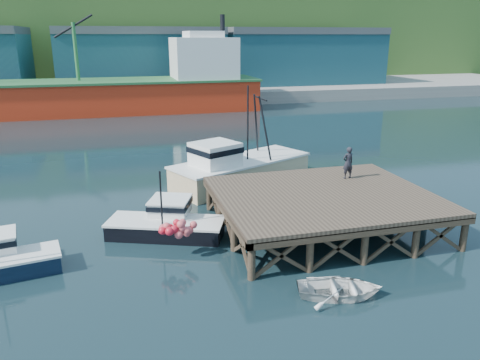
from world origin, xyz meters
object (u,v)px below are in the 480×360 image
object	(u,v)px
boat_black	(167,222)
dockworker	(348,163)
trawler	(238,165)
dinghy	(340,288)

from	to	relation	value
boat_black	dockworker	distance (m)	11.70
boat_black	trawler	bearing A→B (deg)	73.47
dockworker	trawler	bearing A→B (deg)	-60.79
dinghy	dockworker	xyz separation A→B (m)	(5.12, 9.40, 2.75)
boat_black	dinghy	size ratio (longest dim) A/B	1.88
dinghy	trawler	bearing A→B (deg)	16.06
boat_black	dinghy	distance (m)	10.63
dinghy	boat_black	bearing A→B (deg)	52.33
boat_black	trawler	world-z (taller)	trawler
boat_black	trawler	distance (m)	10.21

